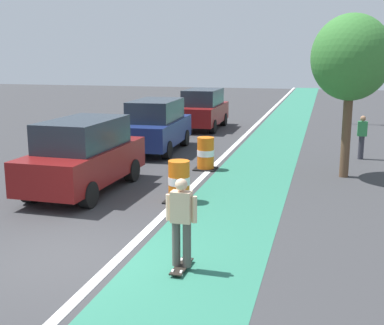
{
  "coord_description": "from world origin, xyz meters",
  "views": [
    {
      "loc": [
        4.55,
        -8.22,
        3.79
      ],
      "look_at": [
        1.34,
        3.97,
        1.1
      ],
      "focal_mm": 47.53,
      "sensor_mm": 36.0,
      "label": 1
    }
  ],
  "objects": [
    {
      "name": "parked_suv_third",
      "position": [
        -1.57,
        17.19,
        1.04
      ],
      "size": [
        1.95,
        4.62,
        2.04
      ],
      "color": "maroon",
      "rests_on": "ground"
    },
    {
      "name": "traffic_barrel_front",
      "position": [
        0.94,
        4.13,
        0.53
      ],
      "size": [
        0.73,
        0.73,
        1.09
      ],
      "color": "orange",
      "rests_on": "ground"
    },
    {
      "name": "traffic_barrel_mid",
      "position": [
        0.74,
        8.0,
        0.53
      ],
      "size": [
        0.73,
        0.73,
        1.09
      ],
      "color": "orange",
      "rests_on": "ground"
    },
    {
      "name": "street_tree_sidewalk",
      "position": [
        5.21,
        8.09,
        3.67
      ],
      "size": [
        2.4,
        2.4,
        5.0
      ],
      "color": "brown",
      "rests_on": "ground"
    },
    {
      "name": "parked_suv_nearest",
      "position": [
        -1.91,
        4.44,
        1.04
      ],
      "size": [
        1.99,
        4.63,
        2.04
      ],
      "color": "maroon",
      "rests_on": "ground"
    },
    {
      "name": "parked_suv_second",
      "position": [
        -1.91,
        10.69,
        1.04
      ],
      "size": [
        2.06,
        4.67,
        2.04
      ],
      "color": "navy",
      "rests_on": "ground"
    },
    {
      "name": "lane_divider_stripe",
      "position": [
        0.9,
        12.0,
        0.01
      ],
      "size": [
        0.2,
        80.0,
        0.01
      ],
      "primitive_type": "cube",
      "color": "silver",
      "rests_on": "ground"
    },
    {
      "name": "ground_plane",
      "position": [
        0.0,
        0.0,
        0.0
      ],
      "size": [
        100.0,
        100.0,
        0.0
      ],
      "primitive_type": "plane",
      "color": "#38383A"
    },
    {
      "name": "pedestrian_crossing",
      "position": [
        5.88,
        11.13,
        0.86
      ],
      "size": [
        0.34,
        0.2,
        1.61
      ],
      "color": "#33333D",
      "rests_on": "ground"
    },
    {
      "name": "skateboarder_on_lane",
      "position": [
        2.2,
        -0.03,
        0.91
      ],
      "size": [
        0.57,
        0.81,
        1.69
      ],
      "color": "black",
      "rests_on": "ground"
    },
    {
      "name": "bike_lane_strip",
      "position": [
        2.4,
        12.0,
        0.0
      ],
      "size": [
        2.5,
        80.0,
        0.01
      ],
      "primitive_type": "cube",
      "color": "#2D755B",
      "rests_on": "ground"
    },
    {
      "name": "traffic_light_corner",
      "position": [
        5.61,
        21.09,
        3.5
      ],
      "size": [
        0.41,
        0.32,
        5.1
      ],
      "color": "#2D2D2D",
      "rests_on": "ground"
    }
  ]
}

